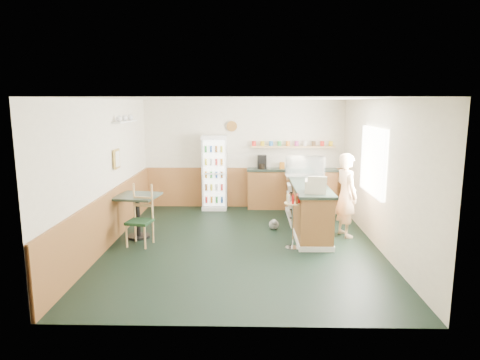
{
  "coord_description": "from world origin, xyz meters",
  "views": [
    {
      "loc": [
        0.13,
        -7.71,
        2.64
      ],
      "look_at": [
        -0.05,
        0.6,
        1.12
      ],
      "focal_mm": 32.0,
      "sensor_mm": 36.0,
      "label": 1
    }
  ],
  "objects_px": {
    "drinks_fridge": "(215,173)",
    "cash_register": "(316,186)",
    "shopkeeper": "(346,195)",
    "cafe_chair": "(140,213)",
    "condiment_stand": "(293,213)",
    "display_case": "(305,167)",
    "cafe_table": "(138,208)"
  },
  "relations": [
    {
      "from": "drinks_fridge",
      "to": "cash_register",
      "type": "distance_m",
      "value": 3.45
    },
    {
      "from": "drinks_fridge",
      "to": "cash_register",
      "type": "relative_size",
      "value": 4.54
    },
    {
      "from": "cafe_chair",
      "to": "drinks_fridge",
      "type": "bearing_deg",
      "value": 77.68
    },
    {
      "from": "shopkeeper",
      "to": "condiment_stand",
      "type": "xyz_separation_m",
      "value": [
        -1.12,
        -0.76,
        -0.17
      ]
    },
    {
      "from": "condiment_stand",
      "to": "cafe_table",
      "type": "bearing_deg",
      "value": 169.26
    },
    {
      "from": "shopkeeper",
      "to": "condiment_stand",
      "type": "distance_m",
      "value": 1.37
    },
    {
      "from": "cash_register",
      "to": "condiment_stand",
      "type": "xyz_separation_m",
      "value": [
        -0.42,
        -0.18,
        -0.45
      ]
    },
    {
      "from": "shopkeeper",
      "to": "condiment_stand",
      "type": "bearing_deg",
      "value": 106.52
    },
    {
      "from": "cash_register",
      "to": "shopkeeper",
      "type": "xyz_separation_m",
      "value": [
        0.7,
        0.58,
        -0.29
      ]
    },
    {
      "from": "shopkeeper",
      "to": "cafe_chair",
      "type": "bearing_deg",
      "value": 80.55
    },
    {
      "from": "drinks_fridge",
      "to": "cash_register",
      "type": "xyz_separation_m",
      "value": [
        2.08,
        -2.75,
        0.2
      ]
    },
    {
      "from": "shopkeeper",
      "to": "cafe_chair",
      "type": "relative_size",
      "value": 1.47
    },
    {
      "from": "cafe_table",
      "to": "cafe_chair",
      "type": "xyz_separation_m",
      "value": [
        0.15,
        -0.37,
        -0.01
      ]
    },
    {
      "from": "cafe_chair",
      "to": "cafe_table",
      "type": "bearing_deg",
      "value": 122.83
    },
    {
      "from": "shopkeeper",
      "to": "cash_register",
      "type": "bearing_deg",
      "value": 112.05
    },
    {
      "from": "drinks_fridge",
      "to": "cafe_table",
      "type": "distance_m",
      "value": 2.73
    },
    {
      "from": "shopkeeper",
      "to": "cafe_chair",
      "type": "xyz_separation_m",
      "value": [
        -3.95,
        -0.57,
        -0.24
      ]
    },
    {
      "from": "cafe_table",
      "to": "cash_register",
      "type": "bearing_deg",
      "value": -6.44
    },
    {
      "from": "display_case",
      "to": "condiment_stand",
      "type": "distance_m",
      "value": 1.88
    },
    {
      "from": "drinks_fridge",
      "to": "cafe_chair",
      "type": "xyz_separation_m",
      "value": [
        -1.18,
        -2.73,
        -0.33
      ]
    },
    {
      "from": "cafe_table",
      "to": "condiment_stand",
      "type": "bearing_deg",
      "value": -10.74
    },
    {
      "from": "display_case",
      "to": "shopkeeper",
      "type": "distance_m",
      "value": 1.27
    },
    {
      "from": "cash_register",
      "to": "cafe_table",
      "type": "height_order",
      "value": "cash_register"
    },
    {
      "from": "drinks_fridge",
      "to": "cafe_chair",
      "type": "bearing_deg",
      "value": -113.26
    },
    {
      "from": "condiment_stand",
      "to": "cafe_chair",
      "type": "bearing_deg",
      "value": 176.06
    },
    {
      "from": "drinks_fridge",
      "to": "condiment_stand",
      "type": "bearing_deg",
      "value": -60.57
    },
    {
      "from": "display_case",
      "to": "cafe_table",
      "type": "xyz_separation_m",
      "value": [
        -3.4,
        -1.17,
        -0.64
      ]
    },
    {
      "from": "display_case",
      "to": "cash_register",
      "type": "bearing_deg",
      "value": -90.0
    },
    {
      "from": "cafe_chair",
      "to": "shopkeeper",
      "type": "bearing_deg",
      "value": 19.09
    },
    {
      "from": "display_case",
      "to": "condiment_stand",
      "type": "xyz_separation_m",
      "value": [
        -0.42,
        -1.73,
        -0.58
      ]
    },
    {
      "from": "cafe_chair",
      "to": "display_case",
      "type": "bearing_deg",
      "value": 36.24
    },
    {
      "from": "shopkeeper",
      "to": "cafe_chair",
      "type": "distance_m",
      "value": 4.0
    }
  ]
}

